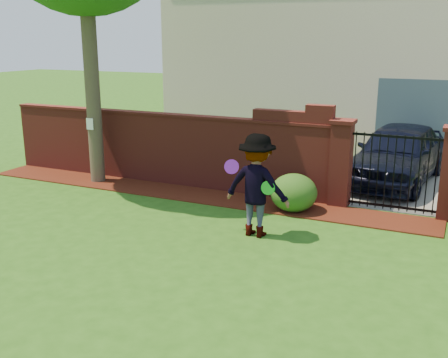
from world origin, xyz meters
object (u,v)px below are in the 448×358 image
at_px(car, 395,155).
at_px(frisbee_green, 268,188).
at_px(man, 256,186).
at_px(frisbee_purple, 232,167).

height_order(car, frisbee_green, car).
distance_m(man, frisbee_green, 0.31).
bearing_deg(car, frisbee_purple, -106.91).
distance_m(frisbee_purple, frisbee_green, 0.75).
bearing_deg(frisbee_purple, car, 65.96).
xyz_separation_m(car, man, (-1.83, -4.71, 0.21)).
bearing_deg(man, frisbee_purple, 34.29).
height_order(car, man, man).
xyz_separation_m(car, frisbee_green, (-1.55, -4.84, 0.24)).
bearing_deg(car, man, -104.09).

